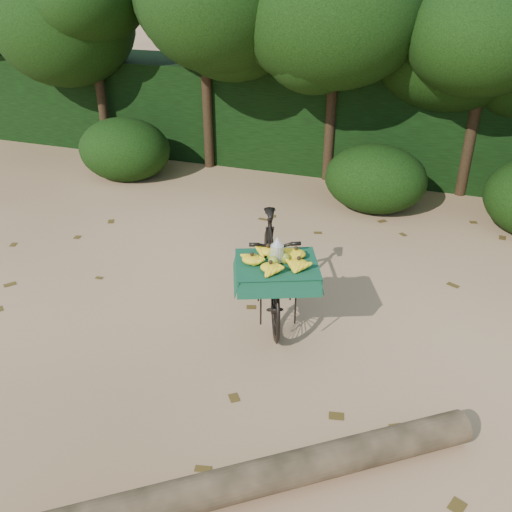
% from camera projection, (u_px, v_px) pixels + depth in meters
% --- Properties ---
extents(ground, '(80.00, 80.00, 0.00)m').
position_uv_depth(ground, '(157.00, 344.00, 5.53)').
color(ground, tan).
rests_on(ground, ground).
extents(vendor_bicycle, '(1.31, 1.94, 1.10)m').
position_uv_depth(vendor_bicycle, '(272.00, 266.00, 5.83)').
color(vendor_bicycle, black).
rests_on(vendor_bicycle, ground).
extents(fallen_log, '(3.10, 2.42, 0.27)m').
position_uv_depth(fallen_log, '(243.00, 482.00, 3.89)').
color(fallen_log, brown).
rests_on(fallen_log, ground).
extents(hedge_backdrop, '(26.00, 1.80, 1.80)m').
position_uv_depth(hedge_backdrop, '(315.00, 116.00, 10.34)').
color(hedge_backdrop, black).
rests_on(hedge_backdrop, ground).
extents(tree_row, '(14.50, 2.00, 4.00)m').
position_uv_depth(tree_row, '(270.00, 59.00, 9.35)').
color(tree_row, black).
rests_on(tree_row, ground).
extents(bush_clumps, '(8.80, 1.70, 0.90)m').
position_uv_depth(bush_clumps, '(313.00, 174.00, 8.74)').
color(bush_clumps, black).
rests_on(bush_clumps, ground).
extents(leaf_litter, '(7.00, 7.30, 0.01)m').
position_uv_depth(leaf_litter, '(185.00, 310.00, 6.07)').
color(leaf_litter, '#493613').
rests_on(leaf_litter, ground).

